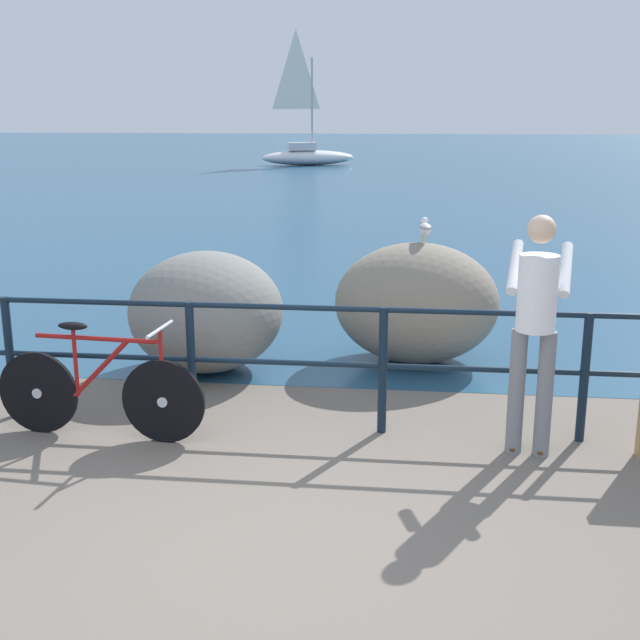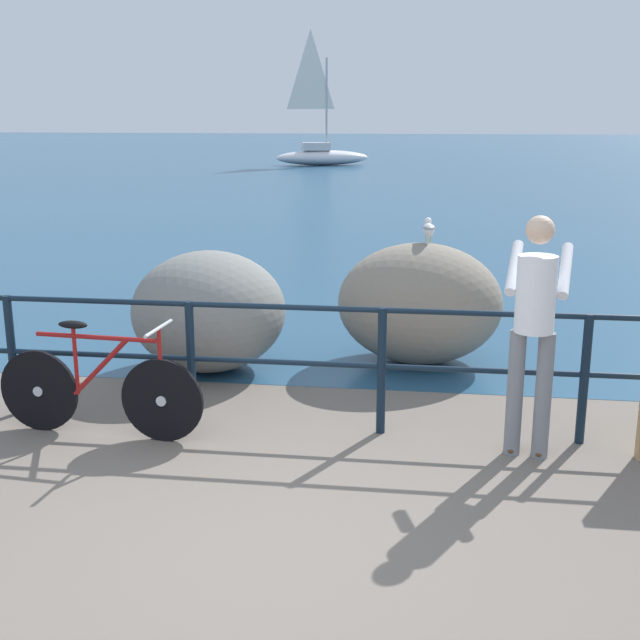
{
  "view_description": "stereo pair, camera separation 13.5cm",
  "coord_description": "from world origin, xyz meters",
  "px_view_note": "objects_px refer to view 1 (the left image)",
  "views": [
    {
      "loc": [
        0.97,
        -4.13,
        2.47
      ],
      "look_at": [
        0.23,
        2.31,
        0.8
      ],
      "focal_mm": 45.5,
      "sensor_mm": 36.0,
      "label": 1
    },
    {
      "loc": [
        1.1,
        -4.11,
        2.47
      ],
      "look_at": [
        0.23,
        2.31,
        0.8
      ],
      "focal_mm": 45.5,
      "sensor_mm": 36.0,
      "label": 2
    }
  ],
  "objects_px": {
    "sailboat": "(307,150)",
    "bicycle": "(100,390)",
    "person_at_railing": "(535,324)",
    "breakwater_boulder_main": "(416,303)",
    "seagull": "(425,228)",
    "breakwater_boulder_left": "(206,312)"
  },
  "relations": [
    {
      "from": "seagull",
      "to": "breakwater_boulder_left",
      "type": "bearing_deg",
      "value": 101.45
    },
    {
      "from": "bicycle",
      "to": "sailboat",
      "type": "bearing_deg",
      "value": 99.25
    },
    {
      "from": "breakwater_boulder_left",
      "to": "seagull",
      "type": "relative_size",
      "value": 4.41
    },
    {
      "from": "seagull",
      "to": "sailboat",
      "type": "relative_size",
      "value": 0.06
    },
    {
      "from": "bicycle",
      "to": "breakwater_boulder_left",
      "type": "xyz_separation_m",
      "value": [
        0.39,
        1.78,
        0.2
      ]
    },
    {
      "from": "person_at_railing",
      "to": "sailboat",
      "type": "xyz_separation_m",
      "value": [
        -6.0,
        33.12,
        -0.28
      ]
    },
    {
      "from": "breakwater_boulder_main",
      "to": "seagull",
      "type": "relative_size",
      "value": 4.84
    },
    {
      "from": "breakwater_boulder_left",
      "to": "sailboat",
      "type": "height_order",
      "value": "sailboat"
    },
    {
      "from": "breakwater_boulder_main",
      "to": "seagull",
      "type": "height_order",
      "value": "seagull"
    },
    {
      "from": "breakwater_boulder_main",
      "to": "breakwater_boulder_left",
      "type": "distance_m",
      "value": 2.1
    },
    {
      "from": "breakwater_boulder_left",
      "to": "breakwater_boulder_main",
      "type": "bearing_deg",
      "value": 14.31
    },
    {
      "from": "seagull",
      "to": "sailboat",
      "type": "bearing_deg",
      "value": 5.36
    },
    {
      "from": "sailboat",
      "to": "seagull",
      "type": "bearing_deg",
      "value": -96.64
    },
    {
      "from": "bicycle",
      "to": "breakwater_boulder_main",
      "type": "distance_m",
      "value": 3.35
    },
    {
      "from": "bicycle",
      "to": "person_at_railing",
      "type": "xyz_separation_m",
      "value": [
        3.26,
        0.07,
        0.6
      ]
    },
    {
      "from": "sailboat",
      "to": "bicycle",
      "type": "bearing_deg",
      "value": -101.55
    },
    {
      "from": "person_at_railing",
      "to": "breakwater_boulder_main",
      "type": "xyz_separation_m",
      "value": [
        -0.84,
        2.23,
        -0.39
      ]
    },
    {
      "from": "breakwater_boulder_left",
      "to": "sailboat",
      "type": "bearing_deg",
      "value": 95.7
    },
    {
      "from": "person_at_railing",
      "to": "breakwater_boulder_left",
      "type": "bearing_deg",
      "value": 70.02
    },
    {
      "from": "sailboat",
      "to": "person_at_railing",
      "type": "bearing_deg",
      "value": -96.0
    },
    {
      "from": "person_at_railing",
      "to": "seagull",
      "type": "height_order",
      "value": "person_at_railing"
    },
    {
      "from": "breakwater_boulder_main",
      "to": "breakwater_boulder_left",
      "type": "relative_size",
      "value": 1.1
    }
  ]
}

